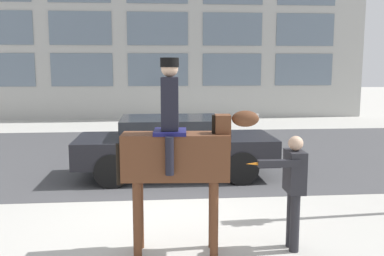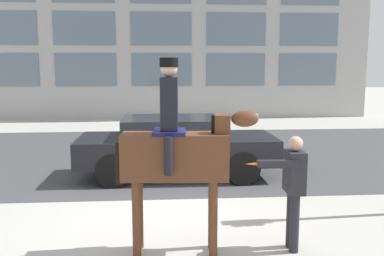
% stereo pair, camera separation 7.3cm
% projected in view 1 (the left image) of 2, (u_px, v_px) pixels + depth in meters
% --- Properties ---
extents(ground_plane, '(80.00, 80.00, 0.00)m').
position_uv_depth(ground_plane, '(166.00, 208.00, 7.59)').
color(ground_plane, '#B2AFA8').
extents(road_surface, '(19.82, 8.50, 0.01)m').
position_uv_depth(road_surface, '(162.00, 154.00, 12.27)').
color(road_surface, '#444447').
rests_on(road_surface, ground_plane).
extents(mounted_horse_lead, '(1.88, 0.65, 2.62)m').
position_uv_depth(mounted_horse_lead, '(178.00, 152.00, 5.62)').
color(mounted_horse_lead, '#59331E').
rests_on(mounted_horse_lead, ground_plane).
extents(pedestrian_bystander, '(0.83, 0.43, 1.59)m').
position_uv_depth(pedestrian_bystander, '(293.00, 184.00, 5.78)').
color(pedestrian_bystander, '#232328').
rests_on(pedestrian_bystander, ground_plane).
extents(street_car_near_lane, '(4.40, 1.81, 1.36)m').
position_uv_depth(street_car_near_lane, '(174.00, 145.00, 9.67)').
color(street_car_near_lane, black).
rests_on(street_car_near_lane, ground_plane).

